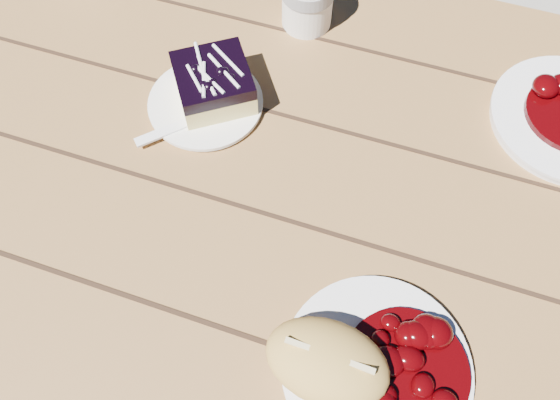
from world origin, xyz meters
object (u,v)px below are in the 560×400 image
(blueberry_cake, at_px, (214,83))
(main_plate, at_px, (376,369))
(bread_roll, at_px, (327,362))
(picnic_table, at_px, (291,219))
(dessert_plate, at_px, (206,104))

(blueberry_cake, bearing_deg, main_plate, -78.77)
(main_plate, xyz_separation_m, blueberry_cake, (-0.32, 0.30, 0.03))
(main_plate, bearing_deg, bread_roll, -160.02)
(bread_roll, relative_size, blueberry_cake, 0.96)
(main_plate, height_order, bread_roll, bread_roll)
(picnic_table, bearing_deg, blueberry_cake, 152.52)
(picnic_table, distance_m, main_plate, 0.33)
(picnic_table, relative_size, blueberry_cake, 14.08)
(blueberry_cake, bearing_deg, dessert_plate, -158.58)
(dessert_plate, bearing_deg, blueberry_cake, 56.31)
(bread_roll, xyz_separation_m, blueberry_cake, (-0.26, 0.32, -0.01))
(bread_roll, bearing_deg, dessert_plate, 131.27)
(picnic_table, distance_m, bread_roll, 0.35)
(bread_roll, bearing_deg, main_plate, 19.98)
(picnic_table, distance_m, blueberry_cake, 0.26)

